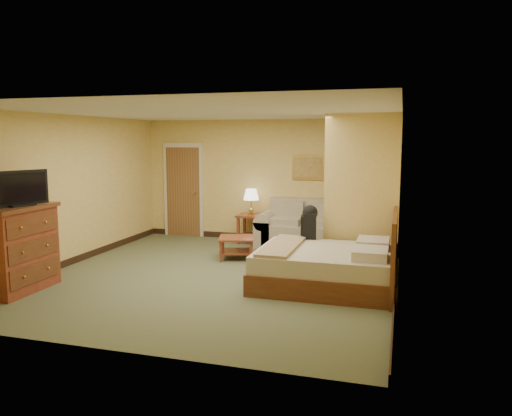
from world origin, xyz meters
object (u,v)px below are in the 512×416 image
at_px(loveseat, 304,231).
at_px(coffee_table, 236,243).
at_px(dresser, 18,248).
at_px(bed, 331,267).

bearing_deg(loveseat, coffee_table, -125.80).
bearing_deg(coffee_table, dresser, -130.74).
height_order(coffee_table, dresser, dresser).
height_order(loveseat, coffee_table, loveseat).
bearing_deg(coffee_table, loveseat, 54.20).
xyz_separation_m(loveseat, coffee_table, (-0.99, -1.38, -0.02)).
relative_size(loveseat, dresser, 1.52).
distance_m(coffee_table, dresser, 3.66).
distance_m(loveseat, bed, 2.83).
xyz_separation_m(dresser, bed, (4.29, 1.46, -0.32)).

